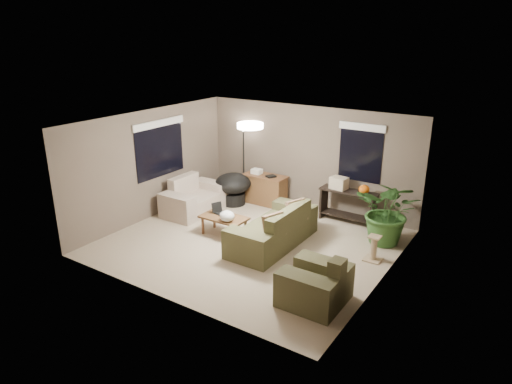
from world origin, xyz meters
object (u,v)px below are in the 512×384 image
Objects in this scene: main_sofa at (275,231)px; cat_scratching_post at (374,250)px; armchair at (316,285)px; houseplant at (389,219)px; coffee_table at (224,219)px; console_table at (348,204)px; floor_lamp at (243,137)px; papasan_chair at (233,186)px; loveseat at (194,200)px; desk at (265,189)px.

main_sofa reaches higher than cat_scratching_post.
armchair is 2.78m from houseplant.
main_sofa is at bearing 138.57° from armchair.
coffee_table is 2.86m from console_table.
floor_lamp is (-2.17, 2.03, 1.30)m from main_sofa.
floor_lamp is (-2.93, 0.08, 1.16)m from console_table.
houseplant reaches higher than coffee_table.
papasan_chair is 4.13m from cat_scratching_post.
main_sofa is at bearing -11.20° from loveseat.
loveseat is 2.04m from floor_lamp.
houseplant is (1.13, -0.62, 0.11)m from console_table.
houseplant reaches higher than desk.
papasan_chair is 3.98m from houseplant.
armchair reaches higher than console_table.
armchair is 0.77× the size of console_table.
main_sofa is 2.20× the size of armchair.
console_table reaches higher than cat_scratching_post.
main_sofa is at bearing -43.11° from floor_lamp.
coffee_table is 0.77× the size of console_table.
floor_lamp is at bearing 114.72° from coffee_table.
armchair is at bearing -37.78° from papasan_chair.
loveseat is 1.60× the size of armchair.
desk is 0.58× the size of floor_lamp.
papasan_chair is at bearing 178.32° from houseplant.
papasan_chair is (-0.94, 1.63, 0.11)m from coffee_table.
cat_scratching_post is (1.15, -1.49, -0.22)m from console_table.
armchair is 3.04m from coffee_table.
papasan_chair is 2.36× the size of cat_scratching_post.
armchair is 0.91× the size of desk.
houseplant is at bearing -9.77° from desk.
desk is at bearing 132.50° from armchair.
houseplant is (4.47, 0.81, 0.25)m from loveseat.
console_table is 0.93× the size of houseplant.
main_sofa is 1.69× the size of console_table.
desk is 0.80m from papasan_chair.
cat_scratching_post is (4.00, -0.99, -0.25)m from papasan_chair.
console_table is at bearing 9.95° from papasan_chair.
main_sofa and armchair have the same top height.
loveseat is 1.45× the size of desk.
papasan_chair is at bearing -82.18° from floor_lamp.
loveseat and armchair have the same top height.
armchair is 4.52m from desk.
armchair is (1.63, -1.43, 0.00)m from main_sofa.
coffee_table is at bearing -170.82° from main_sofa.
coffee_table is 0.52× the size of floor_lamp.
floor_lamp is at bearing 97.82° from papasan_chair.
armchair is 0.72× the size of houseplant.
houseplant reaches higher than papasan_chair.
cat_scratching_post is at bearing -23.37° from desk.
main_sofa is at bearing -166.69° from cat_scratching_post.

